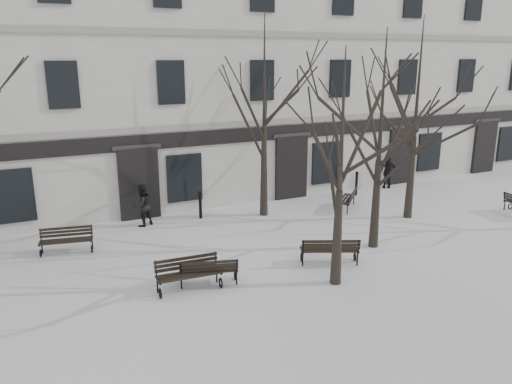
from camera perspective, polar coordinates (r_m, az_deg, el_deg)
ground at (r=15.26m, az=7.24°, el=-9.65°), size 100.00×100.00×0.00m
building at (r=25.70m, az=-8.53°, el=13.13°), size 40.40×10.20×11.40m
tree_1 at (r=13.73m, az=9.76°, el=5.66°), size 4.66×4.66×6.66m
tree_2 at (r=16.87m, az=14.16°, el=8.50°), size 5.09×5.09×7.27m
tree_5 at (r=19.89m, az=0.95°, el=11.48°), size 5.69×5.69×8.14m
tree_6 at (r=20.54m, az=17.98°, el=10.45°), size 5.52×5.52×7.89m
bench_0 at (r=14.35m, az=-7.73°, el=-9.14°), size 1.87×0.77×0.92m
bench_1 at (r=14.55m, az=-5.43°, el=-8.91°), size 1.75×1.02×0.84m
bench_2 at (r=16.01m, az=8.43°, el=-6.52°), size 1.91×1.35×0.92m
bench_3 at (r=17.95m, az=-20.86°, el=-5.08°), size 1.78×0.93×0.86m
bench_4 at (r=21.87m, az=10.51°, el=-0.73°), size 1.63×1.60×0.86m
bollard_a at (r=20.34m, az=-6.38°, el=-1.34°), size 0.15×0.15×1.16m
bollard_b at (r=24.10m, az=11.41°, el=1.08°), size 0.15×0.15×1.15m
pedestrian_b at (r=20.02m, az=-12.74°, el=-3.77°), size 0.99×0.90×1.66m
pedestrian_c at (r=25.86m, az=14.73°, el=0.43°), size 1.06×0.79×1.67m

